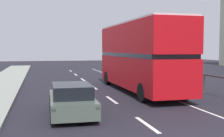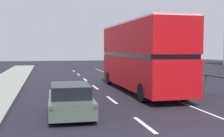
% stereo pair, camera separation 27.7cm
% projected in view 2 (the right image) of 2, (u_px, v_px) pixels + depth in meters
% --- Properties ---
extents(lane_paint_markings, '(3.42, 46.00, 0.01)m').
position_uv_depth(lane_paint_markings, '(145.00, 97.00, 16.54)').
color(lane_paint_markings, silver).
rests_on(lane_paint_markings, ground).
extents(bridge_side_railing, '(0.10, 42.00, 1.18)m').
position_uv_depth(bridge_side_railing, '(206.00, 78.00, 17.70)').
color(bridge_side_railing, '#55534F').
rests_on(bridge_side_railing, ground).
extents(double_decker_bus_red, '(2.67, 10.62, 4.36)m').
position_uv_depth(double_decker_bus_red, '(141.00, 55.00, 18.49)').
color(double_decker_bus_red, red).
rests_on(double_decker_bus_red, ground).
extents(hatchback_car_near, '(1.86, 4.12, 1.30)m').
position_uv_depth(hatchback_car_near, '(70.00, 100.00, 11.96)').
color(hatchback_car_near, '#49544A').
rests_on(hatchback_car_near, ground).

